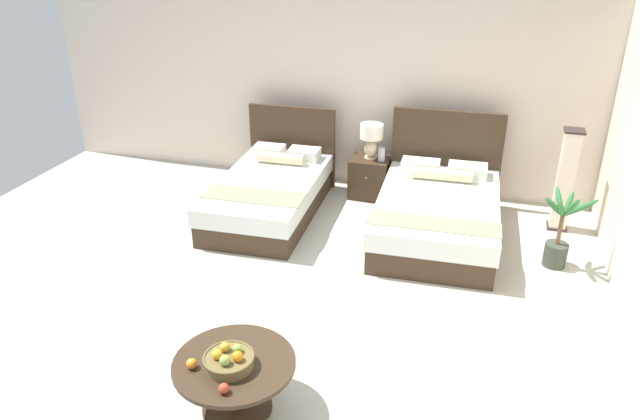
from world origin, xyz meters
The scene contains 13 objects.
ground_plane centered at (0.00, 0.00, -0.01)m, with size 9.57×9.84×0.02m, color #BBB7A6.
wall_back centered at (0.00, 3.12, 1.35)m, with size 9.57×0.12×2.70m, color beige.
bed_near_window centered at (-1.06, 1.79, 0.28)m, with size 1.28×2.23×1.13m.
bed_near_corner centered at (1.05, 1.79, 0.30)m, with size 1.48×2.22×1.25m.
nightstand centered at (0.04, 2.65, 0.27)m, with size 0.51×0.46×0.55m.
table_lamp centered at (0.04, 2.67, 0.84)m, with size 0.31×0.31×0.47m.
vase centered at (0.20, 2.61, 0.64)m, with size 0.09×0.09×0.19m.
coffee_table centered at (-0.08, -1.56, 0.35)m, with size 0.92×0.92×0.46m.
fruit_bowl centered at (-0.09, -1.62, 0.52)m, with size 0.38×0.38×0.16m.
loose_apple centered at (-0.01, -1.88, 0.50)m, with size 0.08×0.08×0.08m.
loose_orange centered at (-0.34, -1.71, 0.50)m, with size 0.08×0.08×0.08m.
floor_lamp_corner centered at (2.46, 2.38, 0.63)m, with size 0.23×0.23×1.26m.
potted_palm centered at (2.39, 1.42, 0.32)m, with size 0.55×0.51×0.93m.
Camera 1 is at (1.55, -4.79, 3.44)m, focal length 34.01 mm.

